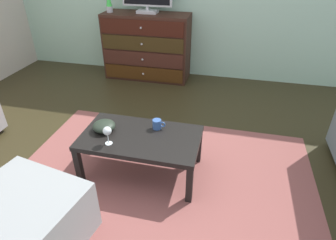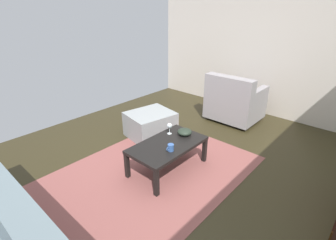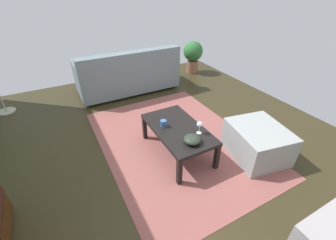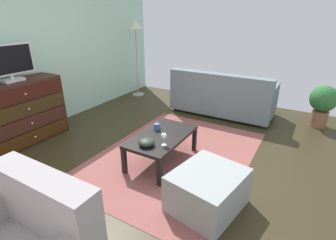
{
  "view_description": "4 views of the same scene",
  "coord_description": "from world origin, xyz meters",
  "px_view_note": "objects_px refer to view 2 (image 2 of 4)",
  "views": [
    {
      "loc": [
        0.68,
        -1.95,
        1.74
      ],
      "look_at": [
        0.23,
        -0.03,
        0.52
      ],
      "focal_mm": 30.36,
      "sensor_mm": 36.0,
      "label": 1
    },
    {
      "loc": [
        2.05,
        1.74,
        1.95
      ],
      "look_at": [
        -0.04,
        -0.15,
        0.68
      ],
      "focal_mm": 26.85,
      "sensor_mm": 36.0,
      "label": 2
    },
    {
      "loc": [
        -1.9,
        1.05,
        1.93
      ],
      "look_at": [
        -0.03,
        0.04,
        0.56
      ],
      "focal_mm": 23.9,
      "sensor_mm": 36.0,
      "label": 3
    },
    {
      "loc": [
        -2.48,
        -1.65,
        1.82
      ],
      "look_at": [
        0.05,
        -0.18,
        0.59
      ],
      "focal_mm": 27.25,
      "sensor_mm": 36.0,
      "label": 4
    }
  ],
  "objects_px": {
    "mug": "(171,148)",
    "coffee_table": "(168,146)",
    "wine_glass": "(170,126)",
    "armchair": "(234,102)",
    "ottoman": "(150,124)",
    "bowl_decorative": "(185,132)"
  },
  "relations": [
    {
      "from": "mug",
      "to": "coffee_table",
      "type": "bearing_deg",
      "value": -127.01
    },
    {
      "from": "wine_glass",
      "to": "mug",
      "type": "distance_m",
      "value": 0.45
    },
    {
      "from": "mug",
      "to": "armchair",
      "type": "distance_m",
      "value": 2.11
    },
    {
      "from": "mug",
      "to": "armchair",
      "type": "height_order",
      "value": "armchair"
    },
    {
      "from": "coffee_table",
      "to": "ottoman",
      "type": "relative_size",
      "value": 1.42
    },
    {
      "from": "ottoman",
      "to": "bowl_decorative",
      "type": "bearing_deg",
      "value": 77.69
    },
    {
      "from": "ottoman",
      "to": "mug",
      "type": "bearing_deg",
      "value": 57.83
    },
    {
      "from": "wine_glass",
      "to": "mug",
      "type": "xyz_separation_m",
      "value": [
        0.32,
        0.3,
        -0.07
      ]
    },
    {
      "from": "mug",
      "to": "ottoman",
      "type": "relative_size",
      "value": 0.16
    },
    {
      "from": "mug",
      "to": "armchair",
      "type": "xyz_separation_m",
      "value": [
        -2.09,
        -0.29,
        -0.06
      ]
    },
    {
      "from": "mug",
      "to": "bowl_decorative",
      "type": "relative_size",
      "value": 0.59
    },
    {
      "from": "bowl_decorative",
      "to": "ottoman",
      "type": "relative_size",
      "value": 0.28
    },
    {
      "from": "bowl_decorative",
      "to": "ottoman",
      "type": "height_order",
      "value": "bowl_decorative"
    },
    {
      "from": "coffee_table",
      "to": "ottoman",
      "type": "height_order",
      "value": "ottoman"
    },
    {
      "from": "wine_glass",
      "to": "ottoman",
      "type": "xyz_separation_m",
      "value": [
        -0.3,
        -0.68,
        -0.3
      ]
    },
    {
      "from": "armchair",
      "to": "ottoman",
      "type": "distance_m",
      "value": 1.64
    },
    {
      "from": "wine_glass",
      "to": "coffee_table",
      "type": "bearing_deg",
      "value": 36.9
    },
    {
      "from": "wine_glass",
      "to": "armchair",
      "type": "relative_size",
      "value": 0.18
    },
    {
      "from": "mug",
      "to": "bowl_decorative",
      "type": "height_order",
      "value": "bowl_decorative"
    },
    {
      "from": "coffee_table",
      "to": "wine_glass",
      "type": "xyz_separation_m",
      "value": [
        -0.21,
        -0.16,
        0.16
      ]
    },
    {
      "from": "coffee_table",
      "to": "armchair",
      "type": "height_order",
      "value": "armchair"
    },
    {
      "from": "mug",
      "to": "ottoman",
      "type": "bearing_deg",
      "value": -122.17
    }
  ]
}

